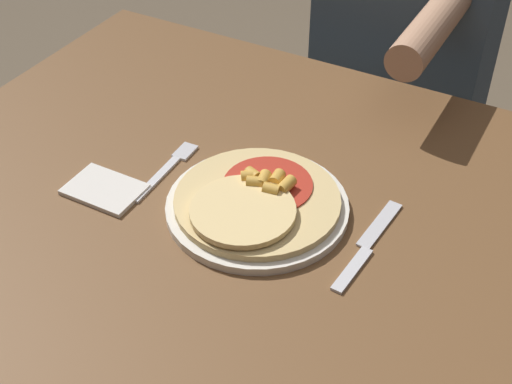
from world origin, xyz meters
The scene contains 7 objects.
dining_table centered at (0.00, 0.00, 0.65)m, with size 1.24×0.96×0.75m.
plate centered at (0.01, 0.00, 0.76)m, with size 0.29×0.29×0.01m.
pizza centered at (0.01, -0.01, 0.77)m, with size 0.26×0.26×0.04m.
fork centered at (-0.18, 0.02, 0.75)m, with size 0.03×0.18×0.00m.
knife centered at (0.19, 0.00, 0.75)m, with size 0.03×0.22×0.00m.
napkin centered at (-0.24, -0.08, 0.75)m, with size 0.12×0.09×0.01m.
person_diner centered at (0.00, 0.72, 0.70)m, with size 0.39×0.52×1.19m.
Camera 1 is at (0.41, -0.75, 1.49)m, focal length 50.00 mm.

